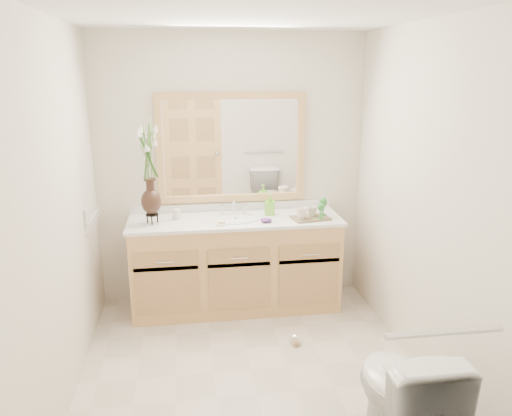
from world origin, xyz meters
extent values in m
plane|color=beige|center=(0.00, 0.00, 0.00)|extent=(2.60, 2.60, 0.00)
cube|color=white|center=(0.00, 0.00, 2.40)|extent=(2.40, 2.60, 0.02)
cube|color=white|center=(0.00, 1.30, 1.20)|extent=(2.40, 0.02, 2.40)
cube|color=white|center=(0.00, -1.30, 1.20)|extent=(2.40, 0.02, 2.40)
cube|color=white|center=(-1.20, 0.00, 1.20)|extent=(0.02, 2.60, 2.40)
cube|color=white|center=(1.20, 0.00, 1.20)|extent=(0.02, 2.60, 2.40)
cube|color=tan|center=(0.00, 1.01, 0.40)|extent=(1.80, 0.55, 0.80)
cube|color=white|center=(0.00, 1.01, 0.82)|extent=(1.84, 0.57, 0.03)
ellipsoid|color=white|center=(0.00, 0.99, 0.78)|extent=(0.38, 0.30, 0.12)
cylinder|color=silver|center=(0.00, 1.17, 0.89)|extent=(0.02, 0.02, 0.11)
cylinder|color=silver|center=(-0.10, 1.17, 0.87)|extent=(0.02, 0.02, 0.08)
cylinder|color=silver|center=(0.10, 1.17, 0.87)|extent=(0.02, 0.02, 0.08)
cube|color=white|center=(0.00, 1.28, 1.41)|extent=(1.20, 0.01, 0.85)
cube|color=tan|center=(0.00, 1.28, 1.86)|extent=(1.32, 0.04, 0.06)
cube|color=tan|center=(0.00, 1.28, 0.95)|extent=(1.32, 0.04, 0.06)
cube|color=tan|center=(-0.63, 1.28, 1.41)|extent=(0.06, 0.04, 0.85)
cube|color=tan|center=(0.63, 1.28, 1.41)|extent=(0.06, 0.04, 0.85)
cube|color=white|center=(-1.19, 0.76, 0.98)|extent=(0.02, 0.12, 0.12)
cube|color=tan|center=(-0.30, -1.29, 1.00)|extent=(0.80, 0.03, 2.00)
cylinder|color=silver|center=(0.70, -1.27, 0.95)|extent=(0.55, 0.03, 0.03)
imported|color=white|center=(0.70, -0.92, 0.37)|extent=(0.42, 0.75, 0.74)
cylinder|color=black|center=(-0.70, 0.97, 0.91)|extent=(0.11, 0.11, 0.01)
ellipsoid|color=black|center=(-0.70, 0.97, 1.02)|extent=(0.16, 0.16, 0.21)
cylinder|color=black|center=(-0.70, 0.97, 1.16)|extent=(0.07, 0.07, 0.10)
cylinder|color=#4C7A33|center=(-0.70, 0.97, 1.41)|extent=(0.06, 0.06, 0.39)
cylinder|color=beige|center=(-0.50, 1.08, 0.87)|extent=(0.07, 0.07, 0.08)
cylinder|color=beige|center=(-0.13, 0.86, 0.84)|extent=(0.10, 0.10, 0.01)
cube|color=beige|center=(-0.13, 0.86, 0.85)|extent=(0.06, 0.04, 0.02)
imported|color=#76D431|center=(0.32, 1.10, 0.91)|extent=(0.10, 0.10, 0.17)
ellipsoid|color=#4D246C|center=(0.25, 0.87, 0.85)|extent=(0.12, 0.10, 0.04)
cube|color=brown|center=(0.64, 0.92, 0.84)|extent=(0.35, 0.26, 0.02)
imported|color=beige|center=(0.55, 0.88, 0.90)|extent=(0.12, 0.11, 0.11)
imported|color=beige|center=(0.66, 0.95, 0.89)|extent=(0.11, 0.11, 0.09)
cylinder|color=#2A7E2C|center=(0.72, 0.86, 0.85)|extent=(0.06, 0.06, 0.01)
cylinder|color=#2A7E2C|center=(0.72, 0.86, 0.89)|extent=(0.01, 0.01, 0.09)
ellipsoid|color=#2A7E2C|center=(0.72, 0.86, 0.95)|extent=(0.06, 0.06, 0.07)
cylinder|color=#2A7E2C|center=(0.77, 0.97, 0.85)|extent=(0.07, 0.07, 0.01)
cylinder|color=#2A7E2C|center=(0.77, 0.97, 0.90)|extent=(0.01, 0.01, 0.10)
ellipsoid|color=#2A7E2C|center=(0.77, 0.97, 0.96)|extent=(0.07, 0.07, 0.08)
camera|label=1|loc=(-0.41, -3.11, 2.08)|focal=35.00mm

